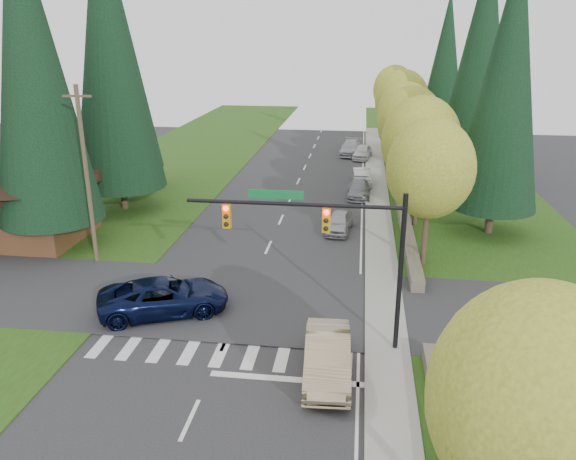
% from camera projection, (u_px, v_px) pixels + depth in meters
% --- Properties ---
extents(ground, '(120.00, 120.00, 0.00)m').
position_uv_depth(ground, '(198.00, 402.00, 20.18)').
color(ground, '#28282B').
rests_on(ground, ground).
extents(grass_east, '(14.00, 110.00, 0.06)m').
position_uv_depth(grass_east, '(472.00, 232.00, 37.27)').
color(grass_east, '#284211').
rests_on(grass_east, ground).
extents(grass_west, '(14.00, 110.00, 0.06)m').
position_uv_depth(grass_west, '(101.00, 216.00, 40.47)').
color(grass_west, '#284211').
rests_on(grass_west, ground).
extents(cross_street, '(120.00, 8.00, 0.10)m').
position_uv_depth(cross_street, '(243.00, 302.00, 27.66)').
color(cross_street, '#28282B').
rests_on(cross_street, ground).
extents(sidewalk_east, '(1.80, 80.00, 0.13)m').
position_uv_depth(sidewalk_east, '(379.00, 218.00, 39.88)').
color(sidewalk_east, gray).
rests_on(sidewalk_east, ground).
extents(curb_east, '(0.20, 80.00, 0.13)m').
position_uv_depth(curb_east, '(367.00, 218.00, 39.98)').
color(curb_east, gray).
rests_on(curb_east, ground).
extents(stone_wall_north, '(0.70, 40.00, 0.70)m').
position_uv_depth(stone_wall_north, '(397.00, 186.00, 47.06)').
color(stone_wall_north, '#4C4438').
rests_on(stone_wall_north, ground).
extents(traffic_signal, '(8.70, 0.37, 6.80)m').
position_uv_depth(traffic_signal, '(330.00, 235.00, 22.19)').
color(traffic_signal, black).
rests_on(traffic_signal, ground).
extents(brown_building, '(8.40, 8.40, 5.40)m').
position_uv_depth(brown_building, '(30.00, 192.00, 35.01)').
color(brown_building, '#4C2D19').
rests_on(brown_building, ground).
extents(utility_pole, '(1.60, 0.24, 10.00)m').
position_uv_depth(utility_pole, '(87.00, 175.00, 30.86)').
color(utility_pole, '#473828').
rests_on(utility_pole, ground).
extents(decid_tree_0, '(4.80, 4.80, 8.37)m').
position_uv_depth(decid_tree_0, '(430.00, 169.00, 30.28)').
color(decid_tree_0, '#38281C').
rests_on(decid_tree_0, ground).
extents(decid_tree_1, '(5.20, 5.20, 8.80)m').
position_uv_depth(decid_tree_1, '(421.00, 142.00, 36.74)').
color(decid_tree_1, '#38281C').
rests_on(decid_tree_1, ground).
extents(decid_tree_2, '(5.00, 5.00, 8.82)m').
position_uv_depth(decid_tree_2, '(410.00, 123.00, 43.27)').
color(decid_tree_2, '#38281C').
rests_on(decid_tree_2, ground).
extents(decid_tree_3, '(5.00, 5.00, 8.55)m').
position_uv_depth(decid_tree_3, '(405.00, 114.00, 49.89)').
color(decid_tree_3, '#38281C').
rests_on(decid_tree_3, ground).
extents(decid_tree_4, '(5.40, 5.40, 9.18)m').
position_uv_depth(decid_tree_4, '(402.00, 101.00, 56.29)').
color(decid_tree_4, '#38281C').
rests_on(decid_tree_4, ground).
extents(decid_tree_5, '(4.80, 4.80, 8.30)m').
position_uv_depth(decid_tree_5, '(396.00, 99.00, 63.04)').
color(decid_tree_5, '#38281C').
rests_on(decid_tree_5, ground).
extents(decid_tree_6, '(5.20, 5.20, 8.86)m').
position_uv_depth(decid_tree_6, '(394.00, 90.00, 69.46)').
color(decid_tree_6, '#38281C').
rests_on(decid_tree_6, ground).
extents(decid_tree_south, '(4.60, 4.60, 7.92)m').
position_uv_depth(decid_tree_south, '(537.00, 403.00, 11.67)').
color(decid_tree_south, '#38281C').
rests_on(decid_tree_south, ground).
extents(conifer_w_a, '(6.12, 6.12, 19.80)m').
position_uv_depth(conifer_w_a, '(32.00, 66.00, 31.28)').
color(conifer_w_a, '#38281C').
rests_on(conifer_w_a, ground).
extents(conifer_w_b, '(5.44, 5.44, 17.80)m').
position_uv_depth(conifer_w_b, '(25.00, 78.00, 35.72)').
color(conifer_w_b, '#38281C').
rests_on(conifer_w_b, ground).
extents(conifer_w_c, '(6.46, 6.46, 20.80)m').
position_uv_depth(conifer_w_c, '(109.00, 52.00, 38.47)').
color(conifer_w_c, '#38281C').
rests_on(conifer_w_c, ground).
extents(conifer_w_e, '(5.78, 5.78, 18.80)m').
position_uv_depth(conifer_w_e, '(119.00, 63.00, 44.66)').
color(conifer_w_e, '#38281C').
rests_on(conifer_w_e, ground).
extents(conifer_e_a, '(5.44, 5.44, 17.80)m').
position_uv_depth(conifer_e_a, '(507.00, 81.00, 33.90)').
color(conifer_e_a, '#38281C').
rests_on(conifer_e_a, ground).
extents(conifer_e_b, '(6.12, 6.12, 19.80)m').
position_uv_depth(conifer_e_b, '(481.00, 55.00, 46.53)').
color(conifer_e_b, '#38281C').
rests_on(conifer_e_b, ground).
extents(conifer_e_c, '(5.10, 5.10, 16.80)m').
position_uv_depth(conifer_e_c, '(445.00, 65.00, 60.25)').
color(conifer_e_c, '#38281C').
rests_on(conifer_e_c, ground).
extents(sedan_champagne, '(1.99, 5.04, 1.63)m').
position_uv_depth(sedan_champagne, '(327.00, 357.00, 21.49)').
color(sedan_champagne, tan).
rests_on(sedan_champagne, ground).
extents(suv_navy, '(6.60, 4.84, 1.67)m').
position_uv_depth(suv_navy, '(164.00, 297.00, 26.33)').
color(suv_navy, black).
rests_on(suv_navy, ground).
extents(parked_car_a, '(1.96, 3.98, 1.31)m').
position_uv_depth(parked_car_a, '(339.00, 222.00, 37.22)').
color(parked_car_a, '#A1A1A6').
rests_on(parked_car_a, ground).
extents(parked_car_b, '(1.79, 4.37, 1.27)m').
position_uv_depth(parked_car_b, '(359.00, 189.00, 45.13)').
color(parked_car_b, gray).
rests_on(parked_car_b, ground).
extents(parked_car_c, '(1.84, 4.32, 1.39)m').
position_uv_depth(parked_car_c, '(362.00, 177.00, 48.66)').
color(parked_car_c, '#BABBBF').
rests_on(parked_car_c, ground).
extents(parked_car_d, '(2.29, 4.49, 1.46)m').
position_uv_depth(parked_car_d, '(363.00, 152.00, 58.68)').
color(parked_car_d, silver).
rests_on(parked_car_d, ground).
extents(parked_car_e, '(2.39, 5.34, 1.52)m').
position_uv_depth(parked_car_e, '(351.00, 148.00, 60.74)').
color(parked_car_e, '#A0A0A5').
rests_on(parked_car_e, ground).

